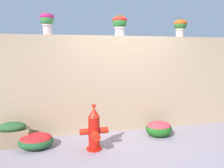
{
  "coord_description": "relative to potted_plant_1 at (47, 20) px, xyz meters",
  "views": [
    {
      "loc": [
        -1.4,
        -3.93,
        1.75
      ],
      "look_at": [
        -0.22,
        0.77,
        1.07
      ],
      "focal_mm": 37.11,
      "sensor_mm": 36.0,
      "label": 1
    }
  ],
  "objects": [
    {
      "name": "potted_plant_3",
      "position": [
        2.95,
        -0.0,
        -0.03
      ],
      "size": [
        0.29,
        0.29,
        0.41
      ],
      "color": "#C0B29D",
      "rests_on": "stone_wall"
    },
    {
      "name": "potted_plant_2",
      "position": [
        1.51,
        0.03,
        -0.01
      ],
      "size": [
        0.32,
        0.32,
        0.45
      ],
      "color": "beige",
      "rests_on": "stone_wall"
    },
    {
      "name": "flower_bush_left",
      "position": [
        2.19,
        -0.62,
        -2.2
      ],
      "size": [
        0.55,
        0.5,
        0.31
      ],
      "color": "#225D1E",
      "rests_on": "ground"
    },
    {
      "name": "ground_plane",
      "position": [
        1.51,
        -0.97,
        -2.36
      ],
      "size": [
        24.0,
        24.0,
        0.0
      ],
      "primitive_type": "plane",
      "color": "gray"
    },
    {
      "name": "planter_box",
      "position": [
        -0.69,
        -0.44,
        -2.15
      ],
      "size": [
        0.61,
        0.35,
        0.45
      ],
      "color": "#987A5C",
      "rests_on": "ground"
    },
    {
      "name": "flower_bush_right",
      "position": [
        -0.26,
        -0.64,
        -2.22
      ],
      "size": [
        0.63,
        0.57,
        0.26
      ],
      "color": "#25522C",
      "rests_on": "ground"
    },
    {
      "name": "stone_wall",
      "position": [
        1.51,
        -0.0,
        -1.32
      ],
      "size": [
        6.6,
        0.28,
        2.08
      ],
      "primitive_type": "cube",
      "color": "tan",
      "rests_on": "ground"
    },
    {
      "name": "fire_hydrant",
      "position": [
        0.76,
        -0.99,
        -1.99
      ],
      "size": [
        0.51,
        0.41,
        0.83
      ],
      "color": "red",
      "rests_on": "ground"
    },
    {
      "name": "potted_plant_1",
      "position": [
        0.0,
        0.0,
        0.0
      ],
      "size": [
        0.29,
        0.29,
        0.44
      ],
      "color": "beige",
      "rests_on": "stone_wall"
    }
  ]
}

